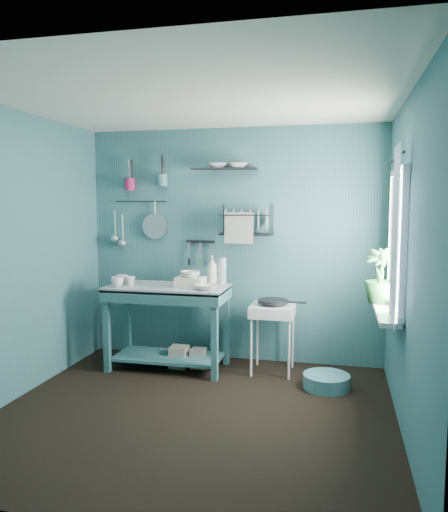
% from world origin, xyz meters
% --- Properties ---
extents(floor, '(3.20, 3.20, 0.00)m').
position_xyz_m(floor, '(0.00, 0.00, 0.00)').
color(floor, black).
rests_on(floor, ground).
extents(ceiling, '(3.20, 3.20, 0.00)m').
position_xyz_m(ceiling, '(0.00, 0.00, 2.50)').
color(ceiling, silver).
rests_on(ceiling, ground).
extents(wall_back, '(3.20, 0.00, 3.20)m').
position_xyz_m(wall_back, '(0.00, 1.50, 1.25)').
color(wall_back, '#315F65').
rests_on(wall_back, ground).
extents(wall_front, '(3.20, 0.00, 3.20)m').
position_xyz_m(wall_front, '(0.00, -1.50, 1.25)').
color(wall_front, '#315F65').
rests_on(wall_front, ground).
extents(wall_left, '(0.00, 3.00, 3.00)m').
position_xyz_m(wall_left, '(-1.60, 0.00, 1.25)').
color(wall_left, '#315F65').
rests_on(wall_left, ground).
extents(wall_right, '(0.00, 3.00, 3.00)m').
position_xyz_m(wall_right, '(1.60, 0.00, 1.25)').
color(wall_right, '#315F65').
rests_on(wall_right, ground).
extents(work_counter, '(1.28, 0.74, 0.86)m').
position_xyz_m(work_counter, '(-0.58, 1.01, 0.43)').
color(work_counter, '#316467').
rests_on(work_counter, floor).
extents(mug_left, '(0.12, 0.12, 0.10)m').
position_xyz_m(mug_left, '(-1.06, 0.85, 0.91)').
color(mug_left, beige).
rests_on(mug_left, work_counter).
extents(mug_mid, '(0.14, 0.14, 0.09)m').
position_xyz_m(mug_mid, '(-0.96, 0.95, 0.91)').
color(mug_mid, beige).
rests_on(mug_mid, work_counter).
extents(mug_right, '(0.17, 0.17, 0.10)m').
position_xyz_m(mug_right, '(-1.08, 1.01, 0.91)').
color(mug_right, beige).
rests_on(mug_right, work_counter).
extents(wash_tub, '(0.28, 0.22, 0.10)m').
position_xyz_m(wash_tub, '(-0.33, 0.99, 0.91)').
color(wash_tub, silver).
rests_on(wash_tub, work_counter).
extents(tub_bowl, '(0.20, 0.20, 0.06)m').
position_xyz_m(tub_bowl, '(-0.33, 0.99, 0.99)').
color(tub_bowl, beige).
rests_on(tub_bowl, wash_tub).
extents(soap_bottle, '(0.11, 0.12, 0.30)m').
position_xyz_m(soap_bottle, '(-0.16, 1.21, 1.01)').
color(soap_bottle, silver).
rests_on(soap_bottle, work_counter).
extents(water_bottle, '(0.09, 0.09, 0.28)m').
position_xyz_m(water_bottle, '(-0.06, 1.23, 1.00)').
color(water_bottle, '#A2AEB4').
rests_on(water_bottle, work_counter).
extents(counter_bowl, '(0.22, 0.22, 0.05)m').
position_xyz_m(counter_bowl, '(-0.13, 0.86, 0.89)').
color(counter_bowl, beige).
rests_on(counter_bowl, work_counter).
extents(hotplate_stand, '(0.47, 0.47, 0.69)m').
position_xyz_m(hotplate_stand, '(0.48, 1.14, 0.34)').
color(hotplate_stand, silver).
rests_on(hotplate_stand, floor).
extents(frying_pan, '(0.30, 0.30, 0.03)m').
position_xyz_m(frying_pan, '(0.48, 1.14, 0.73)').
color(frying_pan, black).
rests_on(frying_pan, hotplate_stand).
extents(knife_strip, '(0.32, 0.03, 0.03)m').
position_xyz_m(knife_strip, '(-0.36, 1.47, 1.28)').
color(knife_strip, black).
rests_on(knife_strip, wall_back).
extents(dish_rack, '(0.57, 0.29, 0.32)m').
position_xyz_m(dish_rack, '(0.17, 1.37, 1.53)').
color(dish_rack, black).
rests_on(dish_rack, wall_back).
extents(upper_shelf, '(0.72, 0.28, 0.01)m').
position_xyz_m(upper_shelf, '(-0.08, 1.40, 2.06)').
color(upper_shelf, black).
rests_on(upper_shelf, wall_back).
extents(shelf_bowl_left, '(0.23, 0.23, 0.05)m').
position_xyz_m(shelf_bowl_left, '(-0.14, 1.40, 2.02)').
color(shelf_bowl_left, beige).
rests_on(shelf_bowl_left, upper_shelf).
extents(shelf_bowl_right, '(0.22, 0.22, 0.05)m').
position_xyz_m(shelf_bowl_right, '(0.08, 1.40, 2.00)').
color(shelf_bowl_right, beige).
rests_on(shelf_bowl_right, upper_shelf).
extents(utensil_cup_magenta, '(0.11, 0.11, 0.13)m').
position_xyz_m(utensil_cup_magenta, '(-1.15, 1.42, 1.91)').
color(utensil_cup_magenta, '#A81F4A').
rests_on(utensil_cup_magenta, wall_back).
extents(utensil_cup_teal, '(0.11, 0.11, 0.13)m').
position_xyz_m(utensil_cup_teal, '(-0.77, 1.42, 1.95)').
color(utensil_cup_teal, teal).
rests_on(utensil_cup_teal, wall_back).
extents(colander, '(0.28, 0.03, 0.28)m').
position_xyz_m(colander, '(-0.88, 1.45, 1.45)').
color(colander, '#AEB0B7').
rests_on(colander, wall_back).
extents(ladle_outer, '(0.01, 0.01, 0.30)m').
position_xyz_m(ladle_outer, '(-1.36, 1.46, 1.48)').
color(ladle_outer, '#AEB0B7').
rests_on(ladle_outer, wall_back).
extents(ladle_inner, '(0.01, 0.01, 0.30)m').
position_xyz_m(ladle_inner, '(-1.27, 1.46, 1.42)').
color(ladle_inner, '#AEB0B7').
rests_on(ladle_inner, wall_back).
extents(hook_rail, '(0.60, 0.01, 0.01)m').
position_xyz_m(hook_rail, '(-1.05, 1.47, 1.72)').
color(hook_rail, black).
rests_on(hook_rail, wall_back).
extents(window_glass, '(0.00, 1.10, 1.10)m').
position_xyz_m(window_glass, '(1.59, 0.45, 1.40)').
color(window_glass, white).
rests_on(window_glass, wall_right).
extents(windowsill, '(0.16, 0.95, 0.04)m').
position_xyz_m(windowsill, '(1.50, 0.45, 0.81)').
color(windowsill, silver).
rests_on(windowsill, wall_right).
extents(curtain, '(0.00, 1.35, 1.35)m').
position_xyz_m(curtain, '(1.52, 0.15, 1.45)').
color(curtain, white).
rests_on(curtain, wall_right).
extents(curtain_rod, '(0.02, 1.05, 0.02)m').
position_xyz_m(curtain_rod, '(1.54, 0.45, 2.05)').
color(curtain_rod, black).
rests_on(curtain_rod, wall_right).
extents(potted_plant, '(0.28, 0.28, 0.48)m').
position_xyz_m(potted_plant, '(1.47, 0.75, 1.07)').
color(potted_plant, '#2B6C30').
rests_on(potted_plant, windowsill).
extents(storage_tin_large, '(0.18, 0.18, 0.22)m').
position_xyz_m(storage_tin_large, '(-0.48, 1.06, 0.11)').
color(storage_tin_large, gray).
rests_on(storage_tin_large, floor).
extents(storage_tin_small, '(0.15, 0.15, 0.20)m').
position_xyz_m(storage_tin_small, '(-0.28, 1.09, 0.10)').
color(storage_tin_small, gray).
rests_on(storage_tin_small, floor).
extents(floor_basin, '(0.43, 0.43, 0.13)m').
position_xyz_m(floor_basin, '(1.03, 0.79, 0.07)').
color(floor_basin, teal).
rests_on(floor_basin, floor).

